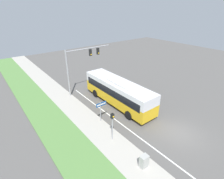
{
  "coord_description": "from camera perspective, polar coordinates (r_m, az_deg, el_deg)",
  "views": [
    {
      "loc": [
        -13.7,
        -6.64,
        11.52
      ],
      "look_at": [
        -1.33,
        9.18,
        1.68
      ],
      "focal_mm": 28.0,
      "sensor_mm": 36.0,
      "label": 1
    }
  ],
  "objects": [
    {
      "name": "utility_cabinet",
      "position": [
        14.72,
        10.39,
        -22.05
      ],
      "size": [
        0.66,
        0.49,
        1.07
      ],
      "color": "#A8A8A3",
      "rests_on": "sidewalk"
    },
    {
      "name": "ground_plane",
      "position": [
        19.09,
        21.13,
        -13.12
      ],
      "size": [
        80.0,
        80.0,
        0.0
      ],
      "primitive_type": "plane",
      "color": "#565451"
    },
    {
      "name": "pedestrian_signal",
      "position": [
        15.86,
        0.13,
        -10.75
      ],
      "size": [
        0.28,
        0.34,
        2.94
      ],
      "color": "#939399",
      "rests_on": "ground_plane"
    },
    {
      "name": "sidewalk",
      "position": [
        15.22,
        7.45,
        -23.05
      ],
      "size": [
        2.8,
        80.0,
        0.12
      ],
      "color": "#ADA89E",
      "rests_on": "ground_plane"
    },
    {
      "name": "signal_gantry",
      "position": [
        24.1,
        -10.03,
        9.1
      ],
      "size": [
        6.83,
        0.41,
        6.44
      ],
      "color": "#939399",
      "rests_on": "ground_plane"
    },
    {
      "name": "street_sign",
      "position": [
        18.42,
        -3.65,
        -6.08
      ],
      "size": [
        1.25,
        0.08,
        2.44
      ],
      "color": "#939399",
      "rests_on": "ground_plane"
    },
    {
      "name": "lane_divider_near",
      "position": [
        16.69,
        14.13,
        -18.53
      ],
      "size": [
        0.14,
        30.0,
        0.01
      ],
      "color": "silver",
      "rests_on": "ground_plane"
    },
    {
      "name": "bus",
      "position": [
        21.7,
        2.03,
        -0.46
      ],
      "size": [
        2.75,
        10.74,
        3.3
      ],
      "color": "gold",
      "rests_on": "ground_plane"
    }
  ]
}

